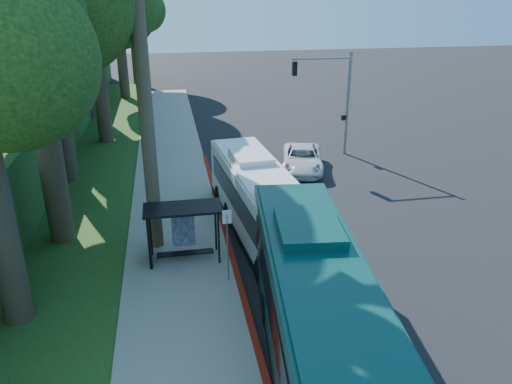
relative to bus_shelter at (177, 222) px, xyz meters
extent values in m
plane|color=black|center=(7.26, 2.86, -1.81)|extent=(140.00, 140.00, 0.00)
cube|color=gray|center=(-0.04, 2.86, -1.75)|extent=(4.50, 70.00, 0.12)
cube|color=maroon|center=(2.26, -1.14, -1.74)|extent=(0.25, 30.00, 0.13)
cube|color=#234719|center=(-5.74, 7.86, -1.78)|extent=(8.00, 70.00, 0.06)
cube|color=black|center=(0.26, -0.14, 0.69)|extent=(3.20, 1.50, 0.10)
cube|color=black|center=(-1.19, -0.14, -0.61)|extent=(0.06, 1.30, 2.20)
cube|color=navy|center=(0.26, 0.56, -0.56)|extent=(1.00, 0.12, 1.70)
cube|color=black|center=(0.26, -0.24, -1.36)|extent=(2.40, 0.40, 0.06)
cube|color=black|center=(-1.14, 0.46, -0.61)|extent=(0.08, 0.08, 2.40)
cube|color=black|center=(1.66, 0.46, -0.61)|extent=(0.08, 0.08, 2.40)
cube|color=black|center=(-1.14, -0.74, -0.61)|extent=(0.08, 0.08, 2.40)
cube|color=black|center=(1.66, -0.74, -0.61)|extent=(0.08, 0.08, 2.40)
cylinder|color=gray|center=(1.86, -2.14, -0.31)|extent=(0.06, 0.06, 3.00)
cube|color=white|center=(1.86, -2.14, 1.09)|extent=(0.35, 0.04, 0.55)
cylinder|color=gray|center=(12.06, 12.86, 1.69)|extent=(0.20, 0.20, 7.00)
cylinder|color=gray|center=(10.06, 12.86, 4.79)|extent=(4.00, 0.14, 0.14)
cube|color=black|center=(8.26, 12.86, 4.19)|extent=(0.30, 0.30, 0.90)
cube|color=black|center=(11.81, 12.86, 0.79)|extent=(0.25, 0.25, 0.35)
cylinder|color=#4C3F2D|center=(-0.94, 1.36, 4.69)|extent=(0.60, 0.60, 13.00)
cylinder|color=#382B1E|center=(-5.24, 2.86, 3.44)|extent=(1.10, 1.10, 10.50)
cylinder|color=#382B1E|center=(-6.24, 10.86, 4.14)|extent=(1.18, 1.18, 11.90)
cylinder|color=#382B1E|center=(-4.74, 18.86, 3.09)|extent=(1.06, 1.06, 9.80)
sphere|color=black|center=(-3.06, 17.60, 7.99)|extent=(5.88, 5.88, 5.88)
cylinder|color=#382B1E|center=(-6.74, 26.86, 3.79)|extent=(1.14, 1.14, 11.20)
cylinder|color=#382B1E|center=(-4.24, 34.86, 2.74)|extent=(1.02, 1.02, 9.10)
sphere|color=black|center=(-2.64, 33.66, 7.29)|extent=(5.60, 5.60, 5.60)
sphere|color=black|center=(-5.64, 36.26, 7.55)|extent=(5.20, 5.20, 5.20)
cylinder|color=#382B1E|center=(-3.24, 42.86, 2.39)|extent=(0.98, 0.98, 8.40)
sphere|color=black|center=(-3.24, 42.86, 7.55)|extent=(7.00, 7.00, 7.00)
sphere|color=black|center=(-1.84, 41.81, 6.59)|extent=(4.90, 4.90, 4.90)
sphere|color=black|center=(-4.47, 44.08, 6.83)|extent=(4.55, 4.55, 4.55)
sphere|color=black|center=(-4.30, -4.22, 7.29)|extent=(5.04, 5.04, 5.04)
cube|color=silver|center=(3.93, 1.51, -0.07)|extent=(3.53, 11.91, 2.79)
cube|color=black|center=(3.93, 1.51, -1.51)|extent=(3.56, 11.97, 0.34)
cube|color=black|center=(3.88, 2.00, 0.20)|extent=(3.36, 9.34, 1.08)
cube|color=black|center=(4.45, -4.28, 0.15)|extent=(2.20, 0.31, 1.37)
cube|color=black|center=(3.40, 7.30, 0.25)|extent=(2.00, 0.30, 0.98)
cube|color=#19E533|center=(4.45, -4.29, 1.08)|extent=(1.62, 0.24, 0.27)
cube|color=silver|center=(3.93, 1.51, 1.37)|extent=(3.28, 11.31, 0.12)
cube|color=silver|center=(3.75, 3.46, 1.54)|extent=(1.96, 2.59, 0.34)
cylinder|color=black|center=(3.14, -2.33, -1.32)|extent=(0.38, 1.00, 0.98)
cylinder|color=black|center=(5.39, -2.13, -1.32)|extent=(0.38, 1.00, 0.98)
cylinder|color=black|center=(2.40, 5.85, -1.32)|extent=(0.38, 1.00, 0.98)
cylinder|color=black|center=(4.65, 6.05, -1.32)|extent=(0.38, 1.00, 0.98)
cube|color=#0A3A37|center=(3.89, -7.49, 0.16)|extent=(4.17, 13.52, 3.16)
cube|color=black|center=(3.89, -7.49, -1.47)|extent=(4.21, 13.59, 0.39)
cube|color=black|center=(3.95, -6.93, 0.47)|extent=(3.94, 10.62, 1.22)
cube|color=black|center=(4.57, -0.93, 0.52)|extent=(2.26, 0.36, 1.11)
cube|color=#0A3A37|center=(3.89, -7.49, 1.80)|extent=(3.88, 12.84, 0.13)
cube|color=#0A3A37|center=(4.12, -5.28, 1.98)|extent=(2.25, 2.96, 0.39)
cylinder|color=black|center=(3.14, -2.33, -1.25)|extent=(0.44, 1.14, 1.11)
cylinder|color=black|center=(5.68, -2.59, -1.25)|extent=(0.44, 1.14, 1.11)
imported|color=silver|center=(8.22, 10.12, -1.06)|extent=(3.75, 5.84, 1.50)
camera|label=1|loc=(-0.12, -19.07, 9.17)|focal=35.00mm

